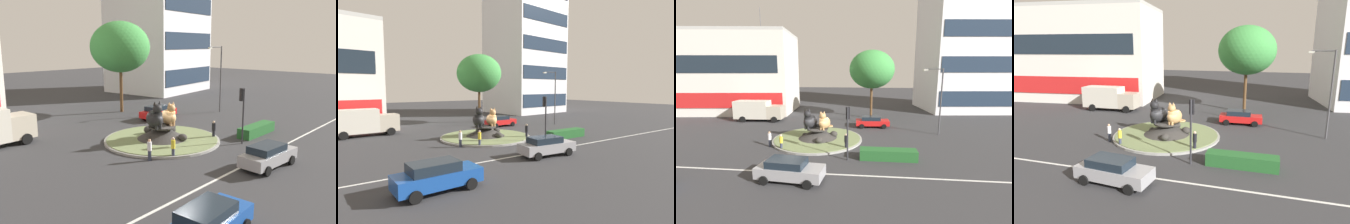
{
  "view_description": "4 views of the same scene",
  "coord_description": "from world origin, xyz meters",
  "views": [
    {
      "loc": [
        -20.66,
        -19.36,
        8.12
      ],
      "look_at": [
        0.76,
        0.01,
        2.39
      ],
      "focal_mm": 36.73,
      "sensor_mm": 36.0,
      "label": 1
    },
    {
      "loc": [
        -14.61,
        -25.31,
        5.49
      ],
      "look_at": [
        3.35,
        0.89,
        2.61
      ],
      "focal_mm": 28.65,
      "sensor_mm": 36.0,
      "label": 2
    },
    {
      "loc": [
        5.39,
        -23.78,
        7.57
      ],
      "look_at": [
        2.85,
        0.87,
        3.03
      ],
      "focal_mm": 24.12,
      "sensor_mm": 36.0,
      "label": 3
    },
    {
      "loc": [
        8.53,
        -23.06,
        7.89
      ],
      "look_at": [
        1.22,
        0.9,
        2.19
      ],
      "focal_mm": 29.51,
      "sensor_mm": 36.0,
      "label": 4
    }
  ],
  "objects": [
    {
      "name": "ground_plane",
      "position": [
        0.0,
        0.0,
        0.0
      ],
      "size": [
        160.0,
        160.0,
        0.0
      ],
      "primitive_type": "plane",
      "color": "#333335"
    },
    {
      "name": "lane_centreline",
      "position": [
        0.0,
        -8.33,
        0.0
      ],
      "size": [
        112.0,
        0.2,
        0.01
      ],
      "primitive_type": "cube",
      "color": "silver",
      "rests_on": "ground"
    },
    {
      "name": "roundabout_island",
      "position": [
        0.02,
        0.01,
        0.43
      ],
      "size": [
        9.82,
        9.82,
        1.29
      ],
      "color": "gray",
      "rests_on": "ground"
    },
    {
      "name": "cat_statue_black",
      "position": [
        -0.83,
        -0.01,
        2.14
      ],
      "size": [
        2.08,
        2.35,
        2.31
      ],
      "rotation": [
        0.0,
        0.0,
        -1.93
      ],
      "color": "black",
      "rests_on": "roundabout_island"
    },
    {
      "name": "cat_statue_calico",
      "position": [
        0.78,
        -0.08,
        2.04
      ],
      "size": [
        1.61,
        2.0,
        2.05
      ],
      "rotation": [
        0.0,
        0.0,
        -1.83
      ],
      "color": "tan",
      "rests_on": "roundabout_island"
    },
    {
      "name": "traffic_light_mast",
      "position": [
        3.81,
        -5.39,
        3.23
      ],
      "size": [
        0.33,
        0.46,
        4.61
      ],
      "rotation": [
        0.0,
        0.0,
        1.51
      ],
      "color": "#2D2D33",
      "rests_on": "ground"
    },
    {
      "name": "office_tower",
      "position": [
        23.51,
        22.81,
        14.36
      ],
      "size": [
        15.69,
        14.41,
        28.71
      ],
      "rotation": [
        0.0,
        0.0,
        0.11
      ],
      "color": "silver",
      "rests_on": "ground"
    },
    {
      "name": "clipped_hedge_strip",
      "position": [
        7.29,
        -4.98,
        0.45
      ],
      "size": [
        4.86,
        1.2,
        0.9
      ],
      "primitive_type": "cube",
      "color": "#235B28",
      "rests_on": "ground"
    },
    {
      "name": "broadleaf_tree_behind_island",
      "position": [
        6.05,
        12.39,
        7.77
      ],
      "size": [
        7.03,
        7.03,
        10.78
      ],
      "color": "brown",
      "rests_on": "ground"
    },
    {
      "name": "streetlight_arm",
      "position": [
        13.8,
        3.53,
        4.53
      ],
      "size": [
        2.19,
        0.51,
        7.87
      ],
      "rotation": [
        0.0,
        0.0,
        2.98
      ],
      "color": "#4C4C51",
      "rests_on": "ground"
    },
    {
      "name": "pedestrian_white_shirt",
      "position": [
        -4.3,
        -2.81,
        0.84
      ],
      "size": [
        0.33,
        0.33,
        1.58
      ],
      "rotation": [
        0.0,
        0.0,
        0.57
      ],
      "color": "#33384C",
      "rests_on": "ground"
    },
    {
      "name": "pedestrian_black_shirt",
      "position": [
        3.44,
        -2.92,
        0.86
      ],
      "size": [
        0.33,
        0.33,
        1.62
      ],
      "rotation": [
        0.0,
        0.0,
        3.68
      ],
      "color": "black",
      "rests_on": "ground"
    },
    {
      "name": "pedestrian_yellow_shirt",
      "position": [
        -2.77,
        -3.69,
        0.83
      ],
      "size": [
        0.3,
        0.3,
        1.56
      ],
      "rotation": [
        0.0,
        0.0,
        0.93
      ],
      "color": "#33384C",
      "rests_on": "ground"
    },
    {
      "name": "sedan_on_far_lane",
      "position": [
        0.13,
        -9.6,
        0.83
      ],
      "size": [
        4.79,
        2.29,
        1.58
      ],
      "rotation": [
        0.0,
        0.0,
        -0.08
      ],
      "color": "#99999E",
      "rests_on": "ground"
    },
    {
      "name": "hatchback_near_shophouse",
      "position": [
        -9.8,
        -11.83,
        0.85
      ],
      "size": [
        4.67,
        2.18,
        1.62
      ],
      "rotation": [
        0.0,
        0.0,
        0.05
      ],
      "color": "#19479E",
      "rests_on": "ground"
    },
    {
      "name": "parked_car_right",
      "position": [
        6.12,
        6.33,
        0.79
      ],
      "size": [
        4.52,
        2.18,
        1.49
      ],
      "rotation": [
        0.0,
        0.0,
        0.06
      ],
      "color": "red",
      "rests_on": "ground"
    },
    {
      "name": "delivery_box_truck",
      "position": [
        -11.1,
        8.54,
        1.66
      ],
      "size": [
        7.33,
        2.86,
        3.09
      ],
      "rotation": [
        0.0,
        0.0,
        0.05
      ],
      "color": "#B7AD99",
      "rests_on": "ground"
    }
  ]
}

